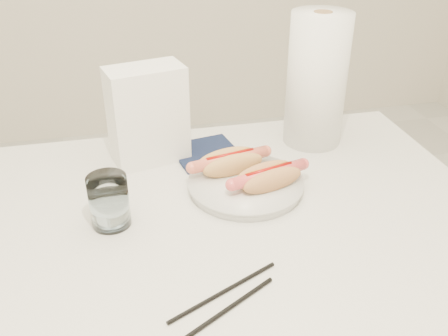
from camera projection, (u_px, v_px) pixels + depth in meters
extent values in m
cube|color=silver|center=(187.00, 233.00, 0.93)|extent=(1.20, 0.80, 0.04)
cylinder|color=silver|center=(350.00, 240.00, 1.51)|extent=(0.04, 0.04, 0.71)
cylinder|color=silver|center=(246.00, 186.00, 1.02)|extent=(0.27, 0.27, 0.02)
ellipsoid|color=tan|center=(233.00, 165.00, 1.03)|extent=(0.14, 0.06, 0.05)
ellipsoid|color=tan|center=(227.00, 158.00, 1.06)|extent=(0.14, 0.06, 0.05)
ellipsoid|color=tan|center=(230.00, 166.00, 1.05)|extent=(0.13, 0.08, 0.03)
cylinder|color=#ED6D53|center=(230.00, 159.00, 1.04)|extent=(0.17, 0.06, 0.03)
cylinder|color=#990A05|center=(230.00, 155.00, 1.04)|extent=(0.11, 0.03, 0.01)
ellipsoid|color=tan|center=(273.00, 180.00, 0.98)|extent=(0.14, 0.07, 0.05)
ellipsoid|color=tan|center=(264.00, 173.00, 1.00)|extent=(0.14, 0.07, 0.05)
ellipsoid|color=tan|center=(268.00, 181.00, 1.00)|extent=(0.13, 0.08, 0.03)
cylinder|color=#F25555|center=(269.00, 174.00, 0.99)|extent=(0.17, 0.07, 0.03)
cylinder|color=#990A05|center=(269.00, 169.00, 0.98)|extent=(0.10, 0.04, 0.01)
cylinder|color=silver|center=(109.00, 201.00, 0.90)|extent=(0.07, 0.07, 0.10)
cylinder|color=black|center=(224.00, 292.00, 0.77)|extent=(0.19, 0.10, 0.01)
cylinder|color=black|center=(220.00, 314.00, 0.73)|extent=(0.19, 0.12, 0.01)
cube|color=white|center=(148.00, 115.00, 1.09)|extent=(0.18, 0.13, 0.22)
cube|color=#121B39|center=(206.00, 153.00, 1.16)|extent=(0.17, 0.17, 0.01)
cylinder|color=white|center=(317.00, 80.00, 1.14)|extent=(0.14, 0.14, 0.31)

